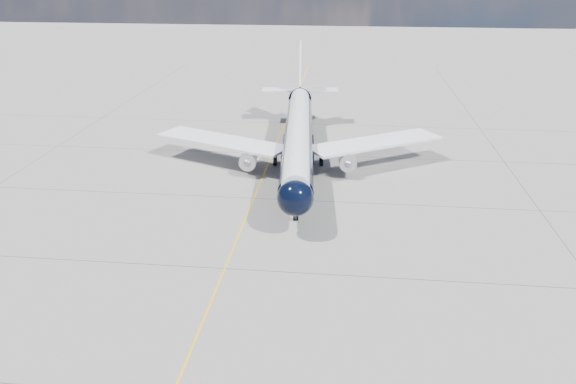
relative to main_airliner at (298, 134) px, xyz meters
name	(u,v)px	position (x,y,z in m)	size (l,w,h in m)	color
ground	(261,181)	(-3.83, -6.20, -3.99)	(320.00, 320.00, 0.00)	gray
taxiway_centerline	(254,198)	(-3.83, -11.20, -3.98)	(0.16, 160.00, 0.01)	#FEB00D
main_airliner	(298,134)	(0.00, 0.00, 0.00)	(36.45, 44.50, 12.85)	black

